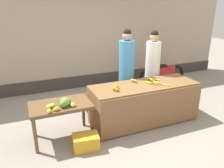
# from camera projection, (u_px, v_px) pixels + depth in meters

# --- Properties ---
(ground_plane) EXTENTS (24.00, 24.00, 0.00)m
(ground_plane) POSITION_uv_depth(u_px,v_px,m) (129.00, 123.00, 4.69)
(ground_plane) COLOR gray
(market_wall_back) EXTENTS (9.39, 0.23, 3.36)m
(market_wall_back) POSITION_uv_depth(u_px,v_px,m) (89.00, 31.00, 6.44)
(market_wall_back) COLOR tan
(market_wall_back) RESTS_ON ground
(fruit_stall_counter) EXTENTS (2.25, 0.81, 0.83)m
(fruit_stall_counter) POSITION_uv_depth(u_px,v_px,m) (144.00, 103.00, 4.66)
(fruit_stall_counter) COLOR brown
(fruit_stall_counter) RESTS_ON ground
(side_table_wooden) EXTENTS (1.08, 0.66, 0.70)m
(side_table_wooden) POSITION_uv_depth(u_px,v_px,m) (61.00, 109.00, 3.98)
(side_table_wooden) COLOR brown
(side_table_wooden) RESTS_ON ground
(banana_bunch_pile) EXTENTS (0.62, 0.64, 0.07)m
(banana_bunch_pile) POSITION_uv_depth(u_px,v_px,m) (148.00, 81.00, 4.64)
(banana_bunch_pile) COLOR yellow
(banana_bunch_pile) RESTS_ON fruit_stall_counter
(orange_pile) EXTENTS (0.16, 0.21, 0.09)m
(orange_pile) POSITION_uv_depth(u_px,v_px,m) (116.00, 88.00, 4.21)
(orange_pile) COLOR orange
(orange_pile) RESTS_ON fruit_stall_counter
(mango_papaya_pile) EXTENTS (0.52, 0.38, 0.14)m
(mango_papaya_pile) POSITION_uv_depth(u_px,v_px,m) (63.00, 103.00, 3.82)
(mango_papaya_pile) COLOR yellow
(mango_papaya_pile) RESTS_ON side_table_wooden
(vendor_woman_blue_shirt) EXTENTS (0.34, 0.34, 1.89)m
(vendor_woman_blue_shirt) POSITION_uv_depth(u_px,v_px,m) (126.00, 71.00, 5.01)
(vendor_woman_blue_shirt) COLOR #33333D
(vendor_woman_blue_shirt) RESTS_ON ground
(vendor_woman_white_shirt) EXTENTS (0.34, 0.34, 1.83)m
(vendor_woman_white_shirt) POSITION_uv_depth(u_px,v_px,m) (152.00, 69.00, 5.26)
(vendor_woman_white_shirt) COLOR #33333D
(vendor_woman_white_shirt) RESTS_ON ground
(parked_motorcycle) EXTENTS (1.60, 0.18, 0.88)m
(parked_motorcycle) POSITION_uv_depth(u_px,v_px,m) (162.00, 75.00, 6.62)
(parked_motorcycle) COLOR black
(parked_motorcycle) RESTS_ON ground
(produce_crate) EXTENTS (0.48, 0.37, 0.26)m
(produce_crate) POSITION_uv_depth(u_px,v_px,m) (86.00, 142.00, 3.83)
(produce_crate) COLOR gold
(produce_crate) RESTS_ON ground
(produce_sack) EXTENTS (0.46, 0.45, 0.60)m
(produce_sack) POSITION_uv_depth(u_px,v_px,m) (91.00, 103.00, 4.97)
(produce_sack) COLOR maroon
(produce_sack) RESTS_ON ground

